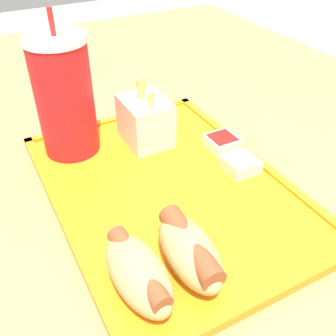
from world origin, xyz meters
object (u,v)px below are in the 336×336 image
hot_dog_far (138,272)px  hot_dog_near (190,250)px  soda_cup (64,97)px  sauce_cup_ketchup (220,141)px  fries_carton (145,120)px  sauce_cup_mayo (241,164)px

hot_dog_far → hot_dog_near: size_ratio=0.99×
soda_cup → sauce_cup_ketchup: (-0.10, -0.20, -0.08)m
hot_dog_far → fries_carton: (0.25, -0.13, 0.01)m
soda_cup → sauce_cup_ketchup: size_ratio=4.70×
hot_dog_far → fries_carton: bearing=-27.0°
hot_dog_near → sauce_cup_ketchup: size_ratio=2.55×
fries_carton → sauce_cup_ketchup: (-0.07, -0.09, -0.03)m
hot_dog_near → sauce_cup_mayo: 0.19m
hot_dog_far → soda_cup: bearing=-3.6°
hot_dog_far → hot_dog_near: 0.06m
hot_dog_near → fries_carton: fries_carton is taller
soda_cup → hot_dog_near: soda_cup is taller
soda_cup → fries_carton: (-0.03, -0.11, -0.05)m
sauce_cup_ketchup → hot_dog_far: bearing=129.1°
hot_dog_near → soda_cup: bearing=8.4°
hot_dog_far → sauce_cup_ketchup: 0.28m
soda_cup → hot_dog_near: 0.29m
soda_cup → hot_dog_near: bearing=-171.6°
fries_carton → hot_dog_near: bearing=164.8°
fries_carton → sauce_cup_mayo: 0.16m
fries_carton → soda_cup: bearing=73.1°
hot_dog_far → sauce_cup_mayo: 0.24m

